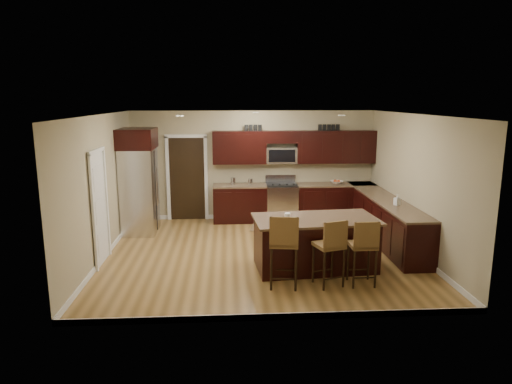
{
  "coord_description": "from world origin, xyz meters",
  "views": [
    {
      "loc": [
        -0.62,
        -8.5,
        2.99
      ],
      "look_at": [
        -0.08,
        0.4,
        1.16
      ],
      "focal_mm": 32.0,
      "sensor_mm": 36.0,
      "label": 1
    }
  ],
  "objects": [
    {
      "name": "island_jar",
      "position": [
        0.4,
        -0.8,
        0.97
      ],
      "size": [
        0.1,
        0.1,
        0.1
      ],
      "primitive_type": "cylinder",
      "color": "white",
      "rests_on": "island"
    },
    {
      "name": "canister_short",
      "position": [
        -0.09,
        2.45,
        0.99
      ],
      "size": [
        0.11,
        0.11,
        0.15
      ],
      "primitive_type": "cylinder",
      "color": "silver",
      "rests_on": "base_cabinets"
    },
    {
      "name": "pantry_door",
      "position": [
        -2.98,
        -0.3,
        1.02
      ],
      "size": [
        0.03,
        0.8,
        2.04
      ],
      "primitive_type": "cube",
      "color": "white",
      "rests_on": "floor"
    },
    {
      "name": "canister_tall",
      "position": [
        -0.52,
        2.45,
        1.01
      ],
      "size": [
        0.12,
        0.12,
        0.18
      ],
      "primitive_type": "cylinder",
      "color": "silver",
      "rests_on": "base_cabinets"
    },
    {
      "name": "refrigerator",
      "position": [
        -2.62,
        1.65,
        1.2
      ],
      "size": [
        0.79,
        1.01,
        2.35
      ],
      "color": "silver",
      "rests_on": "floor"
    },
    {
      "name": "soap_bottle",
      "position": [
        2.7,
        0.1,
        1.03
      ],
      "size": [
        0.13,
        0.13,
        0.21
      ],
      "primitive_type": "imported",
      "rotation": [
        0.0,
        0.0,
        0.42
      ],
      "color": "#B2B2B2",
      "rests_on": "base_cabinets"
    },
    {
      "name": "wall_left",
      "position": [
        -3.0,
        0.0,
        1.35
      ],
      "size": [
        0.0,
        5.5,
        5.5
      ],
      "primitive_type": "plane",
      "rotation": [
        1.57,
        0.0,
        1.57
      ],
      "color": "tan",
      "rests_on": "floor"
    },
    {
      "name": "island",
      "position": [
        0.9,
        -0.8,
        0.43
      ],
      "size": [
        2.25,
        1.31,
        0.92
      ],
      "rotation": [
        0.0,
        0.0,
        0.08
      ],
      "color": "black",
      "rests_on": "floor"
    },
    {
      "name": "stool_right",
      "position": [
        1.53,
        -1.64,
        0.69
      ],
      "size": [
        0.42,
        0.42,
        1.1
      ],
      "rotation": [
        0.0,
        0.0,
        0.02
      ],
      "color": "brown",
      "rests_on": "floor"
    },
    {
      "name": "stool_mid",
      "position": [
        1.0,
        -1.64,
        0.7
      ],
      "size": [
        0.53,
        0.53,
        1.12
      ],
      "rotation": [
        0.0,
        0.0,
        0.32
      ],
      "color": "brown",
      "rests_on": "floor"
    },
    {
      "name": "wall_right",
      "position": [
        3.0,
        0.0,
        1.35
      ],
      "size": [
        0.0,
        5.5,
        5.5
      ],
      "primitive_type": "plane",
      "rotation": [
        1.57,
        0.0,
        -1.57
      ],
      "color": "tan",
      "rests_on": "floor"
    },
    {
      "name": "fruit_bowl",
      "position": [
        2.05,
        2.45,
        0.96
      ],
      "size": [
        0.34,
        0.34,
        0.07
      ],
      "primitive_type": "imported",
      "rotation": [
        0.0,
        0.0,
        0.13
      ],
      "color": "silver",
      "rests_on": "base_cabinets"
    },
    {
      "name": "upper_cabinets",
      "position": [
        1.04,
        2.58,
        1.84
      ],
      "size": [
        4.0,
        0.33,
        0.8
      ],
      "color": "black",
      "rests_on": "wall_back"
    },
    {
      "name": "floor_mat",
      "position": [
        0.36,
        1.77,
        0.01
      ],
      "size": [
        1.03,
        0.78,
        0.01
      ],
      "primitive_type": "cube",
      "rotation": [
        0.0,
        0.0,
        -0.17
      ],
      "color": "brown",
      "rests_on": "floor"
    },
    {
      "name": "wall_back",
      "position": [
        0.0,
        2.75,
        1.35
      ],
      "size": [
        6.0,
        0.0,
        6.0
      ],
      "primitive_type": "plane",
      "rotation": [
        1.57,
        0.0,
        0.0
      ],
      "color": "tan",
      "rests_on": "floor"
    },
    {
      "name": "base_cabinets",
      "position": [
        1.9,
        1.45,
        0.46
      ],
      "size": [
        4.02,
        3.96,
        0.92
      ],
      "color": "black",
      "rests_on": "floor"
    },
    {
      "name": "letter_decor",
      "position": [
        0.9,
        2.58,
        2.29
      ],
      "size": [
        2.2,
        0.03,
        0.15
      ],
      "primitive_type": null,
      "color": "black",
      "rests_on": "upper_cabinets"
    },
    {
      "name": "floor",
      "position": [
        0.0,
        0.0,
        0.0
      ],
      "size": [
        6.0,
        6.0,
        0.0
      ],
      "primitive_type": "plane",
      "color": "olive",
      "rests_on": "ground"
    },
    {
      "name": "microwave",
      "position": [
        0.68,
        2.6,
        1.62
      ],
      "size": [
        0.76,
        0.31,
        0.4
      ],
      "primitive_type": "cube",
      "color": "silver",
      "rests_on": "upper_cabinets"
    },
    {
      "name": "stool_left",
      "position": [
        0.24,
        -1.65,
        0.75
      ],
      "size": [
        0.51,
        0.51,
        1.21
      ],
      "rotation": [
        0.0,
        0.0,
        -0.15
      ],
      "color": "brown",
      "rests_on": "floor"
    },
    {
      "name": "range",
      "position": [
        0.68,
        2.45,
        0.47
      ],
      "size": [
        0.76,
        0.64,
        1.11
      ],
      "color": "silver",
      "rests_on": "floor"
    },
    {
      "name": "ceiling",
      "position": [
        0.0,
        0.0,
        2.7
      ],
      "size": [
        6.0,
        6.0,
        0.0
      ],
      "primitive_type": "plane",
      "rotation": [
        3.14,
        0.0,
        0.0
      ],
      "color": "silver",
      "rests_on": "wall_back"
    },
    {
      "name": "doorway",
      "position": [
        -1.65,
        2.73,
        1.03
      ],
      "size": [
        0.85,
        0.03,
        2.06
      ],
      "primitive_type": "cube",
      "color": "black",
      "rests_on": "floor"
    }
  ]
}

